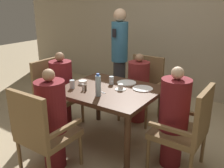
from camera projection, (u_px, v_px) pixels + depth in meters
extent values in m
plane|color=tan|center=(110.00, 141.00, 3.36)|extent=(16.00, 16.00, 0.00)
cube|color=tan|center=(177.00, 23.00, 4.68)|extent=(8.00, 0.06, 2.80)
cube|color=#422819|center=(110.00, 91.00, 3.12)|extent=(1.16, 1.00, 0.05)
cylinder|color=#422819|center=(57.00, 120.00, 3.18)|extent=(0.07, 0.07, 0.70)
cylinder|color=#422819|center=(127.00, 146.00, 2.63)|extent=(0.07, 0.07, 0.70)
cylinder|color=#422819|center=(98.00, 99.00, 3.87)|extent=(0.07, 0.07, 0.70)
cylinder|color=#422819|center=(161.00, 115.00, 3.31)|extent=(0.07, 0.07, 0.70)
cube|color=brown|center=(60.00, 98.00, 3.70)|extent=(0.53, 0.53, 0.07)
cube|color=brown|center=(47.00, 77.00, 3.74)|extent=(0.05, 0.53, 0.52)
cube|color=brown|center=(70.00, 84.00, 3.85)|extent=(0.48, 0.04, 0.04)
cube|color=brown|center=(46.00, 93.00, 3.46)|extent=(0.48, 0.04, 0.04)
cylinder|color=brown|center=(83.00, 110.00, 3.84)|extent=(0.04, 0.04, 0.39)
cylinder|color=brown|center=(61.00, 122.00, 3.47)|extent=(0.04, 0.04, 0.39)
cylinder|color=brown|center=(61.00, 104.00, 4.09)|extent=(0.04, 0.04, 0.39)
cylinder|color=brown|center=(38.00, 114.00, 3.72)|extent=(0.04, 0.04, 0.39)
cylinder|color=maroon|center=(63.00, 111.00, 3.73)|extent=(0.24, 0.24, 0.46)
cylinder|color=maroon|center=(61.00, 80.00, 3.57)|extent=(0.32, 0.32, 0.54)
sphere|color=#997051|center=(60.00, 57.00, 3.47)|extent=(0.13, 0.13, 0.13)
cube|color=brown|center=(140.00, 94.00, 3.87)|extent=(0.53, 0.53, 0.07)
cube|color=brown|center=(148.00, 72.00, 3.97)|extent=(0.53, 0.05, 0.52)
cube|color=brown|center=(155.00, 88.00, 3.69)|extent=(0.04, 0.48, 0.04)
cube|color=brown|center=(126.00, 82.00, 3.95)|extent=(0.04, 0.48, 0.04)
cylinder|color=brown|center=(146.00, 117.00, 3.63)|extent=(0.04, 0.04, 0.39)
cylinder|color=brown|center=(119.00, 109.00, 3.88)|extent=(0.04, 0.04, 0.39)
cylinder|color=brown|center=(159.00, 106.00, 4.00)|extent=(0.04, 0.04, 0.39)
cylinder|color=brown|center=(134.00, 100.00, 4.25)|extent=(0.04, 0.04, 0.39)
cylinder|color=maroon|center=(138.00, 107.00, 3.88)|extent=(0.24, 0.24, 0.46)
cylinder|color=maroon|center=(139.00, 78.00, 3.73)|extent=(0.32, 0.32, 0.49)
sphere|color=#997051|center=(139.00, 58.00, 3.63)|extent=(0.12, 0.12, 0.12)
cube|color=brown|center=(178.00, 133.00, 2.74)|extent=(0.53, 0.53, 0.07)
cube|color=brown|center=(204.00, 114.00, 2.52)|extent=(0.05, 0.53, 0.52)
cube|color=brown|center=(170.00, 129.00, 2.50)|extent=(0.48, 0.04, 0.04)
cube|color=brown|center=(186.00, 112.00, 2.89)|extent=(0.48, 0.04, 0.04)
cylinder|color=brown|center=(148.00, 154.00, 2.76)|extent=(0.04, 0.04, 0.39)
cylinder|color=brown|center=(165.00, 136.00, 3.13)|extent=(0.04, 0.04, 0.39)
cylinder|color=brown|center=(203.00, 147.00, 2.88)|extent=(0.04, 0.04, 0.39)
cylinder|color=maroon|center=(171.00, 146.00, 2.84)|extent=(0.24, 0.24, 0.46)
cylinder|color=maroon|center=(175.00, 105.00, 2.67)|extent=(0.32, 0.32, 0.57)
sphere|color=beige|center=(178.00, 73.00, 2.56)|extent=(0.13, 0.13, 0.13)
cube|color=brown|center=(49.00, 135.00, 2.70)|extent=(0.53, 0.53, 0.07)
cube|color=brown|center=(28.00, 119.00, 2.41)|extent=(0.53, 0.05, 0.52)
cube|color=brown|center=(33.00, 116.00, 2.78)|extent=(0.04, 0.48, 0.04)
cube|color=brown|center=(65.00, 128.00, 2.52)|extent=(0.04, 0.48, 0.04)
cylinder|color=brown|center=(52.00, 138.00, 3.08)|extent=(0.04, 0.04, 0.39)
cylinder|color=brown|center=(81.00, 150.00, 2.83)|extent=(0.04, 0.04, 0.39)
cylinder|color=brown|center=(20.00, 156.00, 2.71)|extent=(0.04, 0.04, 0.39)
cylinder|color=maroon|center=(55.00, 148.00, 2.81)|extent=(0.24, 0.24, 0.46)
cylinder|color=maroon|center=(51.00, 106.00, 2.65)|extent=(0.32, 0.32, 0.56)
sphere|color=tan|center=(48.00, 75.00, 2.53)|extent=(0.13, 0.13, 0.13)
cylinder|color=#2D2D33|center=(119.00, 82.00, 4.51)|extent=(0.22, 0.22, 0.79)
cylinder|color=teal|center=(120.00, 42.00, 4.28)|extent=(0.29, 0.29, 0.67)
sphere|color=tan|center=(120.00, 15.00, 4.14)|extent=(0.22, 0.22, 0.22)
cube|color=black|center=(114.00, 33.00, 4.09)|extent=(0.07, 0.01, 0.14)
cylinder|color=white|center=(143.00, 89.00, 3.11)|extent=(0.25, 0.25, 0.01)
cylinder|color=white|center=(127.00, 83.00, 3.33)|extent=(0.25, 0.25, 0.01)
cylinder|color=white|center=(120.00, 89.00, 3.09)|extent=(0.13, 0.13, 0.01)
cylinder|color=white|center=(121.00, 87.00, 3.08)|extent=(0.07, 0.07, 0.06)
cylinder|color=white|center=(83.00, 82.00, 3.29)|extent=(0.11, 0.11, 0.05)
cylinder|color=#A3C6DB|center=(98.00, 86.00, 2.86)|extent=(0.07, 0.07, 0.24)
cylinder|color=#3359B2|center=(98.00, 75.00, 2.81)|extent=(0.04, 0.04, 0.03)
cylinder|color=silver|center=(111.00, 80.00, 3.27)|extent=(0.06, 0.06, 0.11)
cylinder|color=silver|center=(72.00, 84.00, 3.12)|extent=(0.06, 0.06, 0.11)
cylinder|color=white|center=(83.00, 87.00, 3.06)|extent=(0.03, 0.03, 0.08)
cylinder|color=#4C3D2D|center=(86.00, 88.00, 3.04)|extent=(0.03, 0.03, 0.08)
cube|color=silver|center=(100.00, 91.00, 3.03)|extent=(0.16, 0.07, 0.00)
cube|color=silver|center=(104.00, 93.00, 2.97)|extent=(0.04, 0.04, 0.00)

